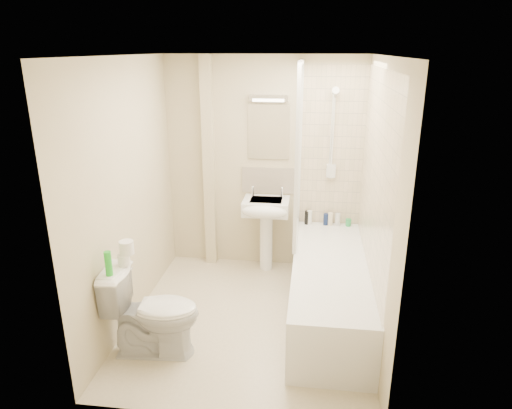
# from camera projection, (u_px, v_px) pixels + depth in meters

# --- Properties ---
(floor) EXTENTS (2.50, 2.50, 0.00)m
(floor) POSITION_uv_depth(u_px,v_px,m) (249.00, 319.00, 4.37)
(floor) COLOR beige
(floor) RESTS_ON ground
(wall_back) EXTENTS (2.20, 0.02, 2.40)m
(wall_back) POSITION_uv_depth(u_px,v_px,m) (264.00, 165.00, 5.15)
(wall_back) COLOR beige
(wall_back) RESTS_ON ground
(wall_left) EXTENTS (0.02, 2.50, 2.40)m
(wall_left) POSITION_uv_depth(u_px,v_px,m) (128.00, 195.00, 4.11)
(wall_left) COLOR beige
(wall_left) RESTS_ON ground
(wall_right) EXTENTS (0.02, 2.50, 2.40)m
(wall_right) POSITION_uv_depth(u_px,v_px,m) (377.00, 205.00, 3.84)
(wall_right) COLOR beige
(wall_right) RESTS_ON ground
(ceiling) EXTENTS (2.20, 2.50, 0.02)m
(ceiling) POSITION_uv_depth(u_px,v_px,m) (247.00, 56.00, 3.58)
(ceiling) COLOR white
(ceiling) RESTS_ON wall_back
(tile_back) EXTENTS (0.70, 0.01, 1.75)m
(tile_back) POSITION_uv_depth(u_px,v_px,m) (332.00, 148.00, 4.97)
(tile_back) COLOR beige
(tile_back) RESTS_ON wall_back
(tile_right) EXTENTS (0.01, 2.10, 1.75)m
(tile_right) POSITION_uv_depth(u_px,v_px,m) (375.00, 174.00, 3.94)
(tile_right) COLOR beige
(tile_right) RESTS_ON wall_right
(pipe_boxing) EXTENTS (0.12, 0.12, 2.40)m
(pipe_boxing) POSITION_uv_depth(u_px,v_px,m) (209.00, 165.00, 5.17)
(pipe_boxing) COLOR beige
(pipe_boxing) RESTS_ON ground
(splashback) EXTENTS (0.60, 0.02, 0.30)m
(splashback) POSITION_uv_depth(u_px,v_px,m) (268.00, 180.00, 5.19)
(splashback) COLOR beige
(splashback) RESTS_ON wall_back
(mirror) EXTENTS (0.46, 0.01, 0.60)m
(mirror) POSITION_uv_depth(u_px,v_px,m) (268.00, 132.00, 5.01)
(mirror) COLOR white
(mirror) RESTS_ON wall_back
(strip_light) EXTENTS (0.42, 0.07, 0.07)m
(strip_light) POSITION_uv_depth(u_px,v_px,m) (269.00, 98.00, 4.87)
(strip_light) COLOR silver
(strip_light) RESTS_ON wall_back
(bathtub) EXTENTS (0.70, 2.10, 0.55)m
(bathtub) POSITION_uv_depth(u_px,v_px,m) (329.00, 288.00, 4.35)
(bathtub) COLOR white
(bathtub) RESTS_ON ground
(shower_screen) EXTENTS (0.04, 0.92, 1.80)m
(shower_screen) POSITION_uv_depth(u_px,v_px,m) (299.00, 153.00, 4.60)
(shower_screen) COLOR white
(shower_screen) RESTS_ON bathtub
(shower_fixture) EXTENTS (0.10, 0.16, 0.99)m
(shower_fixture) POSITION_uv_depth(u_px,v_px,m) (333.00, 138.00, 4.89)
(shower_fixture) COLOR white
(shower_fixture) RESTS_ON wall_back
(pedestal_sink) EXTENTS (0.51, 0.47, 0.98)m
(pedestal_sink) POSITION_uv_depth(u_px,v_px,m) (266.00, 215.00, 5.09)
(pedestal_sink) COLOR white
(pedestal_sink) RESTS_ON ground
(bottle_black_a) EXTENTS (0.05, 0.05, 0.16)m
(bottle_black_a) POSITION_uv_depth(u_px,v_px,m) (307.00, 218.00, 5.19)
(bottle_black_a) COLOR black
(bottle_black_a) RESTS_ON bathtub
(bottle_white_a) EXTENTS (0.06, 0.06, 0.16)m
(bottle_white_a) POSITION_uv_depth(u_px,v_px,m) (309.00, 217.00, 5.19)
(bottle_white_a) COLOR white
(bottle_white_a) RESTS_ON bathtub
(bottle_blue) EXTENTS (0.06, 0.06, 0.13)m
(bottle_blue) POSITION_uv_depth(u_px,v_px,m) (326.00, 219.00, 5.17)
(bottle_blue) COLOR #12214F
(bottle_blue) RESTS_ON bathtub
(bottle_cream) EXTENTS (0.06, 0.06, 0.15)m
(bottle_cream) POSITION_uv_depth(u_px,v_px,m) (330.00, 219.00, 5.16)
(bottle_cream) COLOR beige
(bottle_cream) RESTS_ON bathtub
(bottle_white_b) EXTENTS (0.06, 0.06, 0.14)m
(bottle_white_b) POSITION_uv_depth(u_px,v_px,m) (338.00, 219.00, 5.15)
(bottle_white_b) COLOR silver
(bottle_white_b) RESTS_ON bathtub
(bottle_green) EXTENTS (0.06, 0.06, 0.08)m
(bottle_green) POSITION_uv_depth(u_px,v_px,m) (348.00, 222.00, 5.15)
(bottle_green) COLOR green
(bottle_green) RESTS_ON bathtub
(toilet) EXTENTS (0.54, 0.82, 0.77)m
(toilet) POSITION_uv_depth(u_px,v_px,m) (153.00, 312.00, 3.78)
(toilet) COLOR white
(toilet) RESTS_ON ground
(toilet_roll_lower) EXTENTS (0.10, 0.10, 0.09)m
(toilet_roll_lower) POSITION_uv_depth(u_px,v_px,m) (124.00, 260.00, 3.72)
(toilet_roll_lower) COLOR white
(toilet_roll_lower) RESTS_ON toilet
(toilet_roll_upper) EXTENTS (0.12, 0.12, 0.11)m
(toilet_roll_upper) POSITION_uv_depth(u_px,v_px,m) (127.00, 248.00, 3.71)
(toilet_roll_upper) COLOR white
(toilet_roll_upper) RESTS_ON toilet_roll_lower
(green_bottle) EXTENTS (0.05, 0.05, 0.20)m
(green_bottle) POSITION_uv_depth(u_px,v_px,m) (108.00, 264.00, 3.53)
(green_bottle) COLOR green
(green_bottle) RESTS_ON toilet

